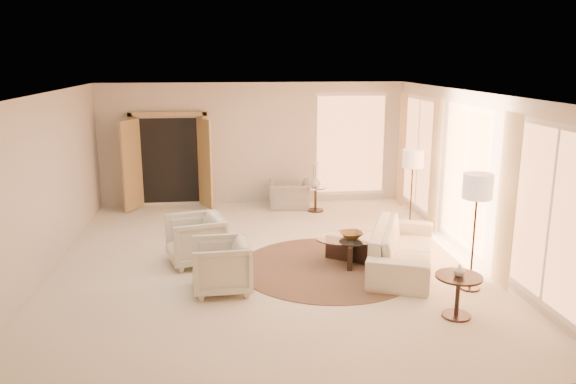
{
  "coord_description": "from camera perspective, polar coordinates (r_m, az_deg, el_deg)",
  "views": [
    {
      "loc": [
        -0.68,
        -8.89,
        3.35
      ],
      "look_at": [
        0.4,
        0.4,
        1.1
      ],
      "focal_mm": 35.0,
      "sensor_mm": 36.0,
      "label": 1
    }
  ],
  "objects": [
    {
      "name": "french_doors",
      "position": [
        12.96,
        -11.95,
        3.09
      ],
      "size": [
        1.95,
        0.66,
        2.16
      ],
      "color": "tan",
      "rests_on": "room"
    },
    {
      "name": "bowl",
      "position": [
        9.39,
        6.43,
        -4.33
      ],
      "size": [
        0.43,
        0.43,
        0.09
      ],
      "primitive_type": "imported",
      "rotation": [
        0.0,
        0.0,
        0.15
      ],
      "color": "brown",
      "rests_on": "coffee_table"
    },
    {
      "name": "accent_chair",
      "position": [
        12.72,
        0.13,
        0.15
      ],
      "size": [
        0.98,
        0.69,
        0.81
      ],
      "primitive_type": "imported",
      "rotation": [
        0.0,
        0.0,
        3.05
      ],
      "color": "gray",
      "rests_on": "room"
    },
    {
      "name": "end_table",
      "position": [
        7.79,
        16.89,
        -9.38
      ],
      "size": [
        0.61,
        0.61,
        0.58
      ],
      "rotation": [
        0.0,
        0.0,
        0.17
      ],
      "color": "black",
      "rests_on": "room"
    },
    {
      "name": "floor_lamp_far",
      "position": [
        8.43,
        18.68,
        0.03
      ],
      "size": [
        0.42,
        0.42,
        1.74
      ],
      "rotation": [
        0.0,
        0.0,
        -0.42
      ],
      "color": "#2F241C",
      "rests_on": "room"
    },
    {
      "name": "side_vase",
      "position": [
        12.42,
        2.83,
        1.04
      ],
      "size": [
        0.26,
        0.26,
        0.23
      ],
      "primitive_type": "imported",
      "rotation": [
        0.0,
        0.0,
        0.22
      ],
      "color": "silver",
      "rests_on": "side_table"
    },
    {
      "name": "room",
      "position": [
        9.12,
        -2.21,
        1.17
      ],
      "size": [
        7.04,
        8.04,
        2.83
      ],
      "color": "silver",
      "rests_on": "ground"
    },
    {
      "name": "side_table",
      "position": [
        12.5,
        2.82,
        -0.45
      ],
      "size": [
        0.48,
        0.48,
        0.55
      ],
      "rotation": [
        0.0,
        0.0,
        0.2
      ],
      "color": "#2F241C",
      "rests_on": "room"
    },
    {
      "name": "area_rug",
      "position": [
        9.29,
        4.17,
        -7.6
      ],
      "size": [
        3.0,
        3.0,
        0.01
      ],
      "primitive_type": "cylinder",
      "rotation": [
        0.0,
        0.0,
        0.01
      ],
      "color": "#3B251A",
      "rests_on": "room"
    },
    {
      "name": "coffee_table",
      "position": [
        9.46,
        6.39,
        -5.53
      ],
      "size": [
        1.53,
        1.53,
        0.44
      ],
      "rotation": [
        0.0,
        0.0,
        0.36
      ],
      "color": "black",
      "rests_on": "room"
    },
    {
      "name": "armchair_right",
      "position": [
        8.3,
        -6.81,
        -7.21
      ],
      "size": [
        0.81,
        0.86,
        0.85
      ],
      "primitive_type": "imported",
      "rotation": [
        0.0,
        0.0,
        -1.52
      ],
      "color": "beige",
      "rests_on": "room"
    },
    {
      "name": "sofa",
      "position": [
        9.33,
        11.55,
        -5.54
      ],
      "size": [
        1.72,
        2.54,
        0.69
      ],
      "primitive_type": "imported",
      "rotation": [
        0.0,
        0.0,
        1.2
      ],
      "color": "beige",
      "rests_on": "room"
    },
    {
      "name": "windows_right",
      "position": [
        10.09,
        17.69,
        1.45
      ],
      "size": [
        0.1,
        6.4,
        2.4
      ],
      "primitive_type": null,
      "color": "#FB9F64",
      "rests_on": "room"
    },
    {
      "name": "window_back_corner",
      "position": [
        13.33,
        6.38,
        4.82
      ],
      "size": [
        1.7,
        0.1,
        2.4
      ],
      "primitive_type": null,
      "color": "#FB9F64",
      "rests_on": "room"
    },
    {
      "name": "armchair_left",
      "position": [
        9.44,
        -9.41,
        -4.58
      ],
      "size": [
        1.0,
        1.04,
        0.89
      ],
      "primitive_type": "imported",
      "rotation": [
        0.0,
        0.0,
        -1.32
      ],
      "color": "beige",
      "rests_on": "room"
    },
    {
      "name": "end_vase",
      "position": [
        7.69,
        17.02,
        -7.62
      ],
      "size": [
        0.18,
        0.18,
        0.16
      ],
      "primitive_type": "imported",
      "rotation": [
        0.0,
        0.0,
        0.2
      ],
      "color": "silver",
      "rests_on": "end_table"
    },
    {
      "name": "curtains_right",
      "position": [
        10.89,
        15.51,
        2.18
      ],
      "size": [
        0.06,
        5.2,
        2.6
      ],
      "primitive_type": null,
      "color": "beige",
      "rests_on": "room"
    },
    {
      "name": "floor_lamp_near",
      "position": [
        10.95,
        12.58,
        2.95
      ],
      "size": [
        0.4,
        0.4,
        1.65
      ],
      "rotation": [
        0.0,
        0.0,
        -0.24
      ],
      "color": "#2F241C",
      "rests_on": "room"
    }
  ]
}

